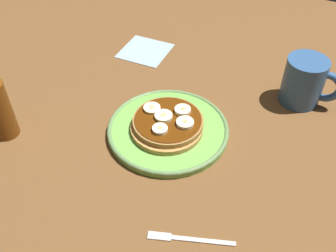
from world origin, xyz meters
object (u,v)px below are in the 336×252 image
Objects in this scene: banana_slice_0 at (164,115)px; napkin at (145,51)px; fork at (186,238)px; pancake_stack at (168,124)px; banana_slice_2 at (185,123)px; banana_slice_4 at (183,110)px; banana_slice_1 at (158,129)px; banana_slice_3 at (152,108)px; coffee_mug at (305,81)px; plate at (168,129)px.

banana_slice_0 reaches higher than napkin.
banana_slice_0 reaches higher than fork.
pancake_stack is 4.35× the size of banana_slice_2.
banana_slice_1 is at bearing -107.87° from banana_slice_4.
coffee_mug is at bearing 37.48° from banana_slice_3.
plate reaches higher than napkin.
banana_slice_2 is 1.00× the size of banana_slice_3.
banana_slice_2 is 1.05× the size of banana_slice_4.
banana_slice_2 reaches higher than banana_slice_3.
fork is (8.49, -19.48, -3.51)cm from banana_slice_2.
pancake_stack reaches higher than napkin.
pancake_stack is at bearing -135.83° from coffee_mug.
plate is at bearing 85.02° from pancake_stack.
banana_slice_3 is (-7.26, 1.03, -0.08)cm from banana_slice_2.
banana_slice_4 is at bearing -47.51° from napkin.
pancake_stack is at bearing -118.09° from banana_slice_4.
banana_slice_1 is (-0.41, -3.41, 2.94)cm from plate.
napkin is at bearing 120.57° from banana_slice_3.
banana_slice_4 is at bearing 18.13° from banana_slice_3.
napkin is (-13.03, 22.05, -3.54)cm from banana_slice_3.
banana_slice_1 reaches higher than banana_slice_3.
pancake_stack is at bearing 121.74° from fork.
plate is at bearing -119.03° from banana_slice_4.
banana_slice_1 is at bearing -96.95° from pancake_stack.
banana_slice_0 is at bearing 97.50° from banana_slice_1.
pancake_stack is at bearing -94.98° from plate.
fork is (11.87, -19.36, -0.57)cm from plate.
coffee_mug is 38.14cm from napkin.
plate is at bearing 121.52° from fork.
fork is at bearing -102.75° from coffee_mug.
napkin is (-20.29, 23.08, -3.61)cm from banana_slice_2.
banana_slice_0 is 23.80cm from fork.
banana_slice_0 reaches higher than banana_slice_3.
banana_slice_4 is at bearing 60.97° from plate.
coffee_mug reaches higher than banana_slice_4.
banana_slice_3 is (-3.86, 1.29, 1.33)cm from pancake_stack.
banana_slice_4 reaches higher than fork.
napkin is (-16.49, 26.61, -3.61)cm from banana_slice_1.
fork is at bearing -57.11° from banana_slice_0.
banana_slice_2 is (4.30, -0.29, 0.02)cm from banana_slice_0.
banana_slice_4 reaches higher than banana_slice_3.
plate is 28.72cm from napkin.
pancake_stack is 1.20× the size of coffee_mug.
banana_slice_2 is at bearing 113.54° from fork.
coffee_mug is 40.71cm from fork.
banana_slice_0 reaches higher than plate.
banana_slice_4 is 0.24× the size of fork.
fork is (10.23, -22.32, -3.54)cm from banana_slice_4.
banana_slice_4 is at bearing 44.87° from banana_slice_0.
banana_slice_4 is (1.65, 3.10, 1.42)cm from pancake_stack.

